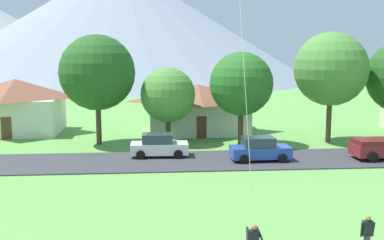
{
  "coord_description": "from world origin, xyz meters",
  "views": [
    {
      "loc": [
        -3.09,
        -6.06,
        7.79
      ],
      "look_at": [
        -1.22,
        16.42,
        4.5
      ],
      "focal_mm": 44.39,
      "sensor_mm": 36.0,
      "label": 1
    }
  ],
  "objects_px": {
    "tree_far_right": "(168,95)",
    "parked_car_blue_west_end": "(260,149)",
    "house_leftmost": "(16,105)",
    "watcher_person": "(367,236)",
    "house_left_center": "(198,108)",
    "parked_car_white_mid_west": "(159,146)",
    "tree_center": "(331,69)",
    "tree_near_left": "(97,73)",
    "tree_right_of_center": "(241,84)"
  },
  "relations": [
    {
      "from": "tree_near_left",
      "to": "tree_far_right",
      "type": "distance_m",
      "value": 6.11
    },
    {
      "from": "tree_far_right",
      "to": "house_left_center",
      "type": "bearing_deg",
      "value": 60.16
    },
    {
      "from": "tree_near_left",
      "to": "tree_right_of_center",
      "type": "bearing_deg",
      "value": -5.44
    },
    {
      "from": "tree_far_right",
      "to": "watcher_person",
      "type": "relative_size",
      "value": 3.85
    },
    {
      "from": "tree_right_of_center",
      "to": "parked_car_white_mid_west",
      "type": "xyz_separation_m",
      "value": [
        -6.87,
        -4.19,
        -4.23
      ]
    },
    {
      "from": "house_left_center",
      "to": "tree_far_right",
      "type": "relative_size",
      "value": 1.54
    },
    {
      "from": "house_left_center",
      "to": "parked_car_white_mid_west",
      "type": "xyz_separation_m",
      "value": [
        -3.93,
        -10.65,
        -1.53
      ]
    },
    {
      "from": "tree_center",
      "to": "parked_car_white_mid_west",
      "type": "relative_size",
      "value": 2.22
    },
    {
      "from": "tree_far_right",
      "to": "parked_car_blue_west_end",
      "type": "relative_size",
      "value": 1.52
    },
    {
      "from": "house_left_center",
      "to": "tree_right_of_center",
      "type": "relative_size",
      "value": 1.28
    },
    {
      "from": "tree_far_right",
      "to": "tree_center",
      "type": "bearing_deg",
      "value": -2.27
    },
    {
      "from": "tree_near_left",
      "to": "house_left_center",
      "type": "bearing_deg",
      "value": 31.02
    },
    {
      "from": "tree_right_of_center",
      "to": "watcher_person",
      "type": "xyz_separation_m",
      "value": [
        0.74,
        -22.09,
        -4.22
      ]
    },
    {
      "from": "house_leftmost",
      "to": "tree_center",
      "type": "bearing_deg",
      "value": -13.81
    },
    {
      "from": "tree_near_left",
      "to": "watcher_person",
      "type": "xyz_separation_m",
      "value": [
        12.56,
        -23.21,
        -5.14
      ]
    },
    {
      "from": "tree_center",
      "to": "parked_car_blue_west_end",
      "type": "distance_m",
      "value": 11.41
    },
    {
      "from": "house_left_center",
      "to": "watcher_person",
      "type": "height_order",
      "value": "house_left_center"
    },
    {
      "from": "watcher_person",
      "to": "parked_car_white_mid_west",
      "type": "bearing_deg",
      "value": 113.05
    },
    {
      "from": "tree_right_of_center",
      "to": "tree_far_right",
      "type": "xyz_separation_m",
      "value": [
        -6.01,
        1.12,
        -0.98
      ]
    },
    {
      "from": "tree_center",
      "to": "parked_car_blue_west_end",
      "type": "relative_size",
      "value": 2.21
    },
    {
      "from": "house_leftmost",
      "to": "tree_center",
      "type": "xyz_separation_m",
      "value": [
        28.02,
        -6.89,
        3.58
      ]
    },
    {
      "from": "tree_near_left",
      "to": "watcher_person",
      "type": "bearing_deg",
      "value": -61.59
    },
    {
      "from": "tree_right_of_center",
      "to": "parked_car_white_mid_west",
      "type": "height_order",
      "value": "tree_right_of_center"
    },
    {
      "from": "house_leftmost",
      "to": "parked_car_blue_west_end",
      "type": "xyz_separation_m",
      "value": [
        20.5,
        -13.56,
        -1.81
      ]
    },
    {
      "from": "tree_near_left",
      "to": "tree_far_right",
      "type": "height_order",
      "value": "tree_near_left"
    },
    {
      "from": "house_leftmost",
      "to": "watcher_person",
      "type": "xyz_separation_m",
      "value": [
        20.99,
        -29.55,
        -1.8
      ]
    },
    {
      "from": "house_leftmost",
      "to": "watcher_person",
      "type": "bearing_deg",
      "value": -54.61
    },
    {
      "from": "tree_near_left",
      "to": "watcher_person",
      "type": "distance_m",
      "value": 26.89
    },
    {
      "from": "tree_center",
      "to": "parked_car_blue_west_end",
      "type": "height_order",
      "value": "tree_center"
    },
    {
      "from": "house_left_center",
      "to": "watcher_person",
      "type": "distance_m",
      "value": 28.82
    },
    {
      "from": "house_leftmost",
      "to": "tree_center",
      "type": "relative_size",
      "value": 0.93
    },
    {
      "from": "tree_near_left",
      "to": "parked_car_white_mid_west",
      "type": "relative_size",
      "value": 2.17
    },
    {
      "from": "tree_near_left",
      "to": "tree_right_of_center",
      "type": "relative_size",
      "value": 1.18
    },
    {
      "from": "tree_right_of_center",
      "to": "house_left_center",
      "type": "bearing_deg",
      "value": 114.5
    },
    {
      "from": "house_left_center",
      "to": "parked_car_white_mid_west",
      "type": "relative_size",
      "value": 2.35
    },
    {
      "from": "tree_right_of_center",
      "to": "parked_car_blue_west_end",
      "type": "relative_size",
      "value": 1.82
    },
    {
      "from": "tree_center",
      "to": "parked_car_white_mid_west",
      "type": "xyz_separation_m",
      "value": [
        -14.64,
        -4.76,
        -5.39
      ]
    },
    {
      "from": "house_leftmost",
      "to": "tree_right_of_center",
      "type": "xyz_separation_m",
      "value": [
        20.25,
        -7.46,
        2.42
      ]
    },
    {
      "from": "tree_near_left",
      "to": "tree_far_right",
      "type": "xyz_separation_m",
      "value": [
        5.81,
        -0.0,
        -1.89
      ]
    },
    {
      "from": "house_leftmost",
      "to": "tree_center",
      "type": "distance_m",
      "value": 29.07
    },
    {
      "from": "tree_near_left",
      "to": "parked_car_white_mid_west",
      "type": "xyz_separation_m",
      "value": [
        4.94,
        -5.31,
        -5.15
      ]
    },
    {
      "from": "parked_car_white_mid_west",
      "to": "watcher_person",
      "type": "distance_m",
      "value": 19.45
    },
    {
      "from": "tree_center",
      "to": "tree_far_right",
      "type": "bearing_deg",
      "value": 177.73
    },
    {
      "from": "tree_near_left",
      "to": "parked_car_blue_west_end",
      "type": "bearing_deg",
      "value": -30.9
    },
    {
      "from": "house_leftmost",
      "to": "parked_car_white_mid_west",
      "type": "relative_size",
      "value": 2.06
    },
    {
      "from": "house_left_center",
      "to": "parked_car_blue_west_end",
      "type": "xyz_separation_m",
      "value": [
        3.2,
        -12.56,
        -1.53
      ]
    },
    {
      "from": "parked_car_blue_west_end",
      "to": "watcher_person",
      "type": "height_order",
      "value": "parked_car_blue_west_end"
    },
    {
      "from": "parked_car_blue_west_end",
      "to": "tree_center",
      "type": "bearing_deg",
      "value": 41.59
    },
    {
      "from": "house_leftmost",
      "to": "tree_far_right",
      "type": "height_order",
      "value": "tree_far_right"
    },
    {
      "from": "house_leftmost",
      "to": "house_left_center",
      "type": "height_order",
      "value": "house_leftmost"
    }
  ]
}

